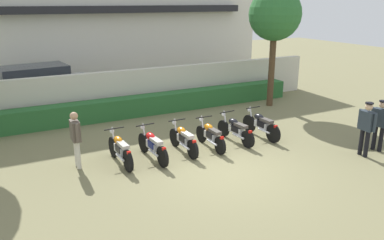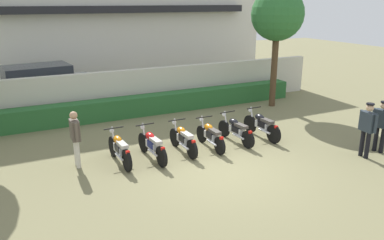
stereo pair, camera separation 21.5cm
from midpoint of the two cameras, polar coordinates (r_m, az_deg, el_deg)
name	(u,v)px [view 1 (the left image)]	position (r m, az deg, el deg)	size (l,w,h in m)	color
ground	(228,171)	(10.84, 4.74, -7.61)	(60.00, 60.00, 0.00)	olive
building	(91,12)	(23.65, -15.00, 15.17)	(18.49, 6.50, 7.80)	silver
compound_wall	(139,90)	(16.65, -8.19, 4.44)	(17.57, 0.30, 1.80)	beige
hedge_row	(146,105)	(16.13, -7.28, 2.23)	(14.05, 0.70, 0.80)	#28602D
parked_car	(39,87)	(18.13, -22.06, 4.52)	(4.69, 2.52, 1.89)	#9EA3A8
tree_far_side	(275,15)	(17.22, 11.84, 14.95)	(2.24, 2.24, 5.12)	#4C3823
motorcycle_in_row_0	(120,149)	(11.32, -11.16, -4.28)	(0.60, 1.86, 0.97)	black
motorcycle_in_row_1	(153,145)	(11.50, -6.41, -3.72)	(0.60, 1.94, 0.97)	black
motorcycle_in_row_2	(183,139)	(11.96, -1.81, -2.81)	(0.60, 1.80, 0.96)	black
motorcycle_in_row_3	(210,135)	(12.31, 2.26, -2.25)	(0.60, 1.78, 0.94)	black
motorcycle_in_row_4	(235,129)	(12.90, 6.00, -1.39)	(0.60, 1.89, 0.95)	black
motorcycle_in_row_5	(261,125)	(13.46, 9.76, -0.68)	(0.60, 1.91, 0.98)	black
inspector_person	(76,135)	(11.22, -17.41, -2.18)	(0.22, 0.66, 1.64)	beige
officer_0	(366,125)	(12.59, 24.03, -0.64)	(0.26, 0.67, 1.69)	black
officer_1	(380,121)	(13.25, 25.74, -0.20)	(0.30, 0.65, 1.63)	black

